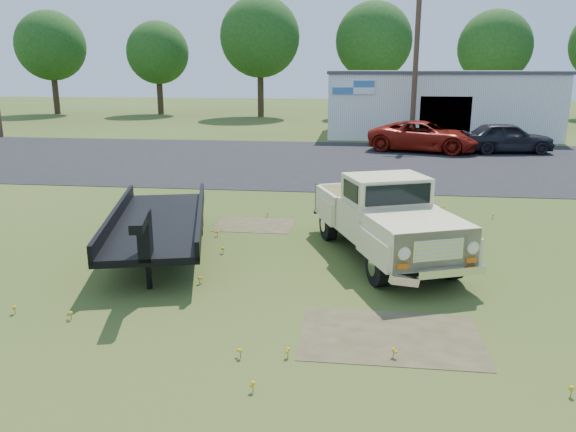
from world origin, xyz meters
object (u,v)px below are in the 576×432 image
at_px(flatbed_trailer, 158,218).
at_px(red_pickup, 424,137).
at_px(vintage_pickup_truck, 385,217).
at_px(dark_sedan, 507,138).

xyz_separation_m(flatbed_trailer, red_pickup, (8.21, 18.01, -0.06)).
xyz_separation_m(vintage_pickup_truck, flatbed_trailer, (-5.41, -0.29, -0.13)).
relative_size(vintage_pickup_truck, dark_sedan, 1.16).
bearing_deg(flatbed_trailer, dark_sedan, 40.91).
height_order(flatbed_trailer, dark_sedan, flatbed_trailer).
relative_size(flatbed_trailer, red_pickup, 1.10).
bearing_deg(vintage_pickup_truck, flatbed_trailer, 161.97).
xyz_separation_m(red_pickup, dark_sedan, (4.26, 0.04, -0.00)).
height_order(vintage_pickup_truck, dark_sedan, vintage_pickup_truck).
height_order(red_pickup, dark_sedan, same).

